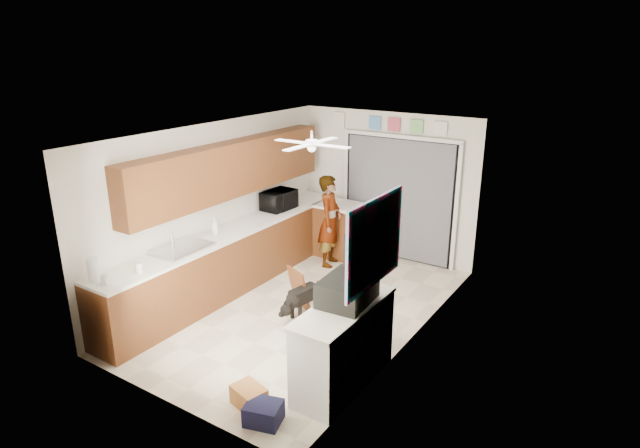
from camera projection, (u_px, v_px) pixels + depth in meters
The scene contains 40 objects.
floor at pixel (305, 308), 7.59m from camera, with size 5.00×5.00×0.00m, color beige.
ceiling at pixel (303, 132), 6.78m from camera, with size 5.00×5.00×0.00m, color white.
wall_back at pixel (387, 185), 9.17m from camera, with size 3.20×3.20×0.00m, color silver.
wall_front at pixel (158, 295), 5.20m from camera, with size 3.20×3.20×0.00m, color silver.
wall_left at pixel (216, 206), 8.01m from camera, with size 5.00×5.00×0.00m, color silver.
wall_right at pixel (414, 249), 6.36m from camera, with size 5.00×5.00×0.00m, color silver.
left_base_cabinets at pixel (234, 260), 8.11m from camera, with size 0.60×4.80×0.90m, color brown.
left_countertop at pixel (233, 231), 7.96m from camera, with size 0.62×4.80×0.04m, color white.
upper_cabinets at pixel (231, 169), 7.91m from camera, with size 0.32×4.00×0.80m, color brown.
sink_basin at pixel (182, 249), 7.15m from camera, with size 0.50×0.76×0.06m, color silver.
faucet at pixel (172, 240), 7.22m from camera, with size 0.03×0.03×0.22m, color silver.
peninsula_base at pixel (346, 232), 9.29m from camera, with size 1.00×0.60×0.90m, color brown.
peninsula_top at pixel (346, 206), 9.14m from camera, with size 1.04×0.64×0.04m, color white.
back_opening_recess at pixel (399, 199), 9.08m from camera, with size 2.00×0.06×2.10m, color black.
curtain_panel at pixel (398, 200), 9.05m from camera, with size 1.90×0.03×2.05m, color slate.
door_trim_left at pixel (346, 191), 9.58m from camera, with size 0.06×0.04×2.10m, color white.
door_trim_right at pixel (456, 209), 8.53m from camera, with size 0.06×0.04×2.10m, color white.
door_trim_head at pixel (401, 137), 8.71m from camera, with size 2.10×0.04×0.06m, color white.
header_frame_1 at pixel (375, 123), 8.93m from camera, with size 0.22×0.02×0.22m, color #4F8BD4.
header_frame_2 at pixel (394, 125), 8.75m from camera, with size 0.22×0.02×0.22m, color #BC465C.
header_frame_3 at pixel (417, 127), 8.55m from camera, with size 0.22×0.02×0.22m, color #79C26F.
header_frame_4 at pixel (440, 129), 8.34m from camera, with size 0.22×0.02×0.22m, color silver.
route66_sign at pixel (339, 120), 9.30m from camera, with size 0.22×0.02×0.26m, color silver.
right_counter_base at pixel (344, 347), 5.79m from camera, with size 0.50×1.40×0.90m, color white.
right_counter_top at pixel (344, 308), 5.65m from camera, with size 0.54×1.44×0.04m, color white.
abstract_painting at pixel (375, 242), 5.45m from camera, with size 0.03×1.15×0.95m, color #FA5CB5.
ceiling_fan at pixel (312, 144), 7.00m from camera, with size 1.14×1.14×0.24m, color white.
microwave at pixel (279, 200), 8.86m from camera, with size 0.57×0.39×0.32m, color black.
soap_bottle at pixel (215, 226), 7.70m from camera, with size 0.10×0.10×0.26m, color silver.
jar_a at pixel (139, 268), 6.45m from camera, with size 0.09×0.09×0.12m, color silver.
jar_b at pixel (104, 280), 6.11m from camera, with size 0.08×0.08×0.12m, color silver.
paper_towel_roll at pixel (93, 270), 6.18m from camera, with size 0.13×0.13×0.29m, color white.
suitcase at pixel (347, 290), 5.69m from camera, with size 0.48×0.64×0.27m, color black.
suitcase_rim at pixel (347, 299), 5.73m from camera, with size 0.44×0.58×0.02m, color yellow.
suitcase_lid at pixel (361, 260), 5.84m from camera, with size 0.42×0.03×0.50m, color black.
cardboard_box at pixel (249, 396), 5.53m from camera, with size 0.35×0.26×0.22m, color #BB733B.
navy_crate at pixel (264, 413), 5.28m from camera, with size 0.35×0.29×0.21m, color black.
cabinet_door_panel at pixel (299, 289), 7.49m from camera, with size 0.41×0.03×0.61m, color brown.
man at pixel (330, 221), 8.85m from camera, with size 0.56×0.37×1.55m, color white.
dog at pixel (304, 300), 7.30m from camera, with size 0.26×0.61×0.48m, color black.
Camera 1 is at (3.89, -5.58, 3.58)m, focal length 30.00 mm.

